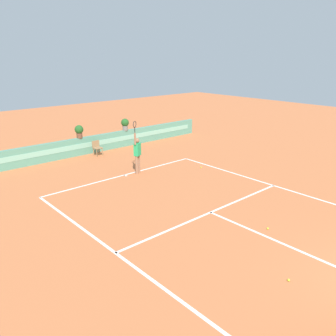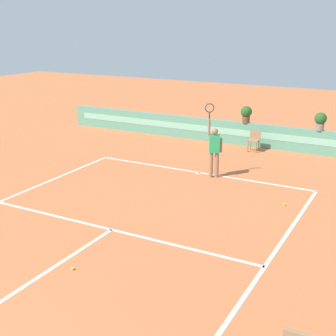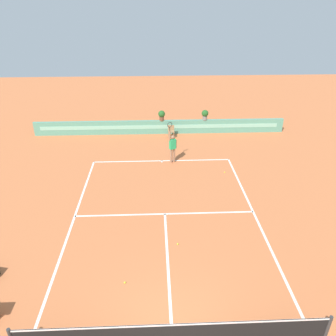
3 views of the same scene
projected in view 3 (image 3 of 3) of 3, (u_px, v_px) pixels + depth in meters
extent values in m
plane|color=#C66B3D|center=(165.00, 219.00, 14.60)|extent=(60.00, 60.00, 0.00)
cube|color=white|center=(162.00, 161.00, 19.80)|extent=(8.22, 0.10, 0.01)
cube|color=white|center=(165.00, 214.00, 14.95)|extent=(8.22, 0.10, 0.01)
cube|color=white|center=(168.00, 264.00, 12.12)|extent=(0.10, 6.40, 0.01)
cube|color=white|center=(73.00, 222.00, 14.39)|extent=(0.10, 11.89, 0.01)
cube|color=white|center=(256.00, 217.00, 14.71)|extent=(0.10, 11.89, 0.01)
cube|color=white|center=(162.00, 161.00, 19.71)|extent=(0.10, 0.20, 0.01)
cylinder|color=#333333|center=(328.00, 328.00, 9.23)|extent=(0.10, 0.10, 1.00)
cube|color=black|center=(173.00, 335.00, 9.07)|extent=(8.82, 0.02, 0.95)
cube|color=white|center=(173.00, 325.00, 8.87)|extent=(8.82, 0.03, 0.06)
cube|color=#599E84|center=(160.00, 127.00, 23.55)|extent=(18.00, 0.20, 1.00)
cube|color=#87CCB2|center=(160.00, 127.00, 23.43)|extent=(17.10, 0.01, 0.28)
cylinder|color=#99754C|center=(169.00, 135.00, 22.84)|extent=(0.05, 0.05, 0.45)
cylinder|color=#99754C|center=(174.00, 135.00, 22.85)|extent=(0.05, 0.05, 0.45)
cylinder|color=#99754C|center=(169.00, 134.00, 23.15)|extent=(0.05, 0.05, 0.45)
cylinder|color=#99754C|center=(174.00, 133.00, 23.16)|extent=(0.05, 0.05, 0.45)
cube|color=#99754C|center=(171.00, 131.00, 22.88)|extent=(0.44, 0.44, 0.04)
cube|color=#99754C|center=(171.00, 128.00, 22.97)|extent=(0.44, 0.04, 0.36)
cylinder|color=#9E7051|center=(174.00, 155.00, 19.47)|extent=(0.14, 0.14, 0.90)
cylinder|color=#9E7051|center=(171.00, 156.00, 19.38)|extent=(0.14, 0.14, 0.90)
cube|color=#28B266|center=(173.00, 144.00, 19.08)|extent=(0.42, 0.36, 0.60)
sphere|color=#9E7051|center=(173.00, 137.00, 18.88)|extent=(0.22, 0.22, 0.22)
cylinder|color=#9E7051|center=(170.00, 136.00, 18.73)|extent=(0.09, 0.09, 0.55)
cylinder|color=black|center=(170.00, 129.00, 18.54)|extent=(0.04, 0.04, 0.24)
torus|color=#262626|center=(170.00, 125.00, 18.42)|extent=(0.29, 0.17, 0.31)
cylinder|color=#9E7051|center=(176.00, 144.00, 19.20)|extent=(0.09, 0.09, 0.50)
sphere|color=#CCE033|center=(125.00, 283.00, 11.31)|extent=(0.07, 0.07, 0.07)
sphere|color=#CCE033|center=(178.00, 244.00, 13.08)|extent=(0.07, 0.07, 0.07)
sphere|color=#CCE033|center=(225.00, 172.00, 18.44)|extent=(0.07, 0.07, 0.07)
cylinder|color=gray|center=(205.00, 118.00, 23.37)|extent=(0.32, 0.32, 0.28)
sphere|color=#235B23|center=(205.00, 113.00, 23.21)|extent=(0.48, 0.48, 0.48)
cylinder|color=brown|center=(162.00, 119.00, 23.25)|extent=(0.32, 0.32, 0.28)
sphere|color=#235B23|center=(162.00, 114.00, 23.09)|extent=(0.48, 0.48, 0.48)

